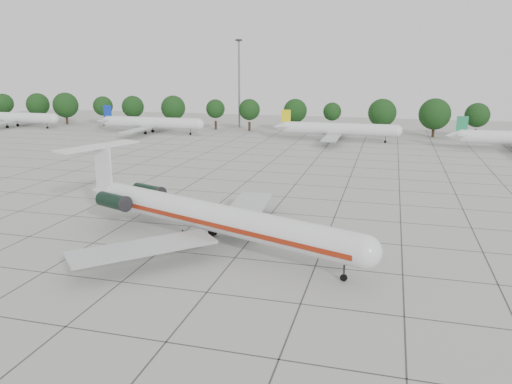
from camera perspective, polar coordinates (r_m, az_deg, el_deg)
ground at (r=57.08m, az=0.01°, el=-4.62°), size 260.00×260.00×0.00m
apron_joints at (r=71.03m, az=3.16°, el=-0.78°), size 170.00×170.00×0.02m
main_airliner at (r=53.14m, az=-6.23°, el=-2.54°), size 37.53×28.47×9.07m
bg_airliner_a at (r=167.45m, az=-25.94°, el=7.64°), size 28.24×27.20×7.40m
bg_airliner_b at (r=140.47m, az=-11.88°, el=7.74°), size 28.24×27.20×7.40m
bg_airliner_c at (r=125.59m, az=9.39°, el=7.08°), size 28.24×27.20×7.40m
tree_line at (r=140.04m, az=4.51°, el=9.24°), size 249.86×8.44×10.22m
floodlight_mast at (r=150.72m, az=-1.95°, el=12.81°), size 1.60×1.60×25.45m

